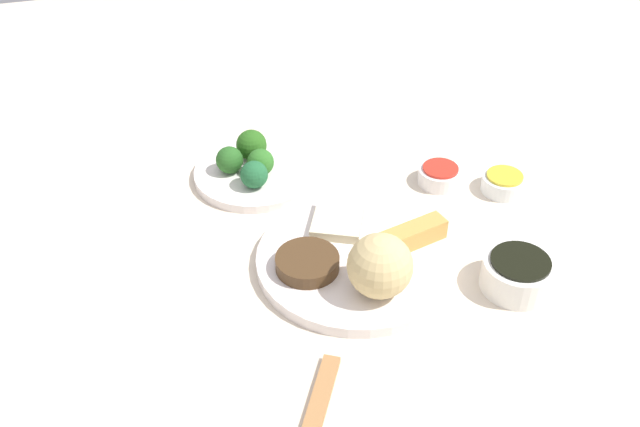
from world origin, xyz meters
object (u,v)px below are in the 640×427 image
at_px(sauce_ramekin_sweet_and_sour, 440,176).
at_px(main_plate, 357,260).
at_px(soy_sauce_bowl, 518,275).
at_px(broccoli_plate, 256,173).
at_px(sauce_ramekin_hot_mustard, 503,184).

bearing_deg(sauce_ramekin_sweet_and_sour, main_plate, 128.51).
bearing_deg(soy_sauce_bowl, main_plate, 62.48).
height_order(broccoli_plate, soy_sauce_bowl, soy_sauce_bowl).
height_order(main_plate, broccoli_plate, main_plate).
bearing_deg(soy_sauce_bowl, sauce_ramekin_sweet_and_sour, 0.58).
bearing_deg(sauce_ramekin_sweet_and_sour, broccoli_plate, 70.85).
distance_m(soy_sauce_bowl, sauce_ramekin_hot_mustard, 0.21).
bearing_deg(soy_sauce_bowl, broccoli_plate, 39.10).
relative_size(soy_sauce_bowl, sauce_ramekin_sweet_and_sour, 1.40).
relative_size(sauce_ramekin_sweet_and_sour, sauce_ramekin_hot_mustard, 1.00).
bearing_deg(broccoli_plate, soy_sauce_bowl, -140.90).
height_order(broccoli_plate, sauce_ramekin_sweet_and_sour, sauce_ramekin_sweet_and_sour).
height_order(broccoli_plate, sauce_ramekin_hot_mustard, sauce_ramekin_hot_mustard).
xyz_separation_m(main_plate, sauce_ramekin_sweet_and_sour, (0.15, -0.18, 0.00)).
xyz_separation_m(broccoli_plate, sauce_ramekin_hot_mustard, (-0.14, -0.36, 0.01)).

